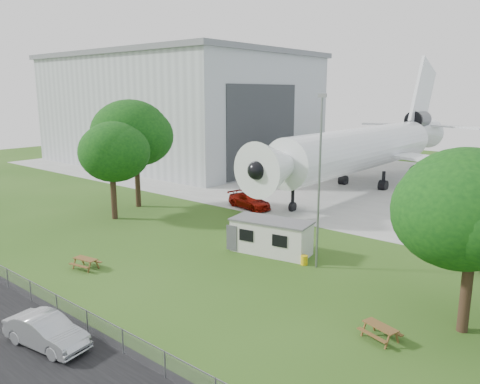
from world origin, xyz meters
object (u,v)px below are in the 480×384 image
Objects in this scene: picnic_east at (380,339)px; car_centre_sedan at (46,332)px; airliner at (368,146)px; site_cabin at (271,236)px; picnic_west at (86,269)px; hangar at (179,108)px.

car_centre_sedan is (-12.25, -11.09, 0.78)m from picnic_east.
airliner is 6.88× the size of site_cabin.
site_cabin is 18.13m from car_centre_sedan.
picnic_west is (-8.05, -11.13, -1.31)m from site_cabin.
picnic_east is at bearing -63.82° from airliner.
site_cabin is 13.90m from picnic_east.
site_cabin is 1.47× the size of car_centre_sedan.
airliner is at bearing 77.21° from picnic_west.
car_centre_sedan is at bearing -83.29° from airliner.
picnic_west is at bearing -50.12° from hangar.
airliner reaches higher than site_cabin.
hangar is 51.77m from site_cabin.
car_centre_sedan is (5.57, -47.33, -4.49)m from airliner.
hangar is 23.89× the size of picnic_west.
hangar is at bearing 32.24° from car_centre_sedan.
picnic_east is (53.79, -36.38, -9.41)m from hangar.
airliner is at bearing -0.22° from hangar.
site_cabin is 13.80m from picnic_west.
car_centre_sedan reaches higher than picnic_east.
hangar is 9.12× the size of car_centre_sedan.
picnic_east is at bearing -34.08° from hangar.
airliner reaches higher than picnic_east.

